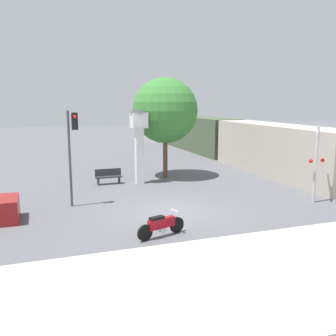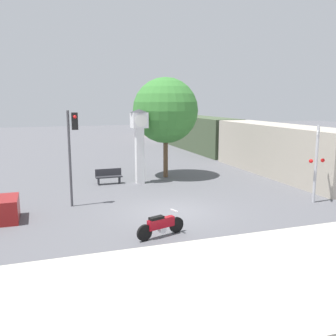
% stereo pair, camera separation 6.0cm
% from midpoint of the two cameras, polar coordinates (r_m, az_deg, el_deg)
% --- Properties ---
extents(ground_plane, '(120.00, 120.00, 0.00)m').
position_cam_midpoint_polar(ground_plane, '(17.28, 0.42, -6.66)').
color(ground_plane, '#56565B').
extents(sidewalk_strip, '(36.00, 6.00, 0.10)m').
position_cam_midpoint_polar(sidewalk_strip, '(11.46, 12.53, -15.79)').
color(sidewalk_strip, '#BCB7A8').
rests_on(sidewalk_strip, ground_plane).
extents(motorcycle, '(2.01, 0.78, 0.92)m').
position_cam_midpoint_polar(motorcycle, '(14.11, -1.16, -8.72)').
color(motorcycle, black).
rests_on(motorcycle, ground_plane).
extents(clock_tower, '(1.10, 1.10, 4.51)m').
position_cam_midpoint_polar(clock_tower, '(22.65, -4.50, 5.08)').
color(clock_tower, white).
rests_on(clock_tower, ground_plane).
extents(freight_train, '(2.80, 39.97, 3.40)m').
position_cam_midpoint_polar(freight_train, '(38.22, 4.71, 5.27)').
color(freight_train, '#ADA393').
rests_on(freight_train, ground_plane).
extents(traffic_light, '(0.50, 0.35, 4.58)m').
position_cam_midpoint_polar(traffic_light, '(18.12, -14.50, 3.93)').
color(traffic_light, '#47474C').
rests_on(traffic_light, ground_plane).
extents(railroad_crossing_signal, '(0.90, 0.82, 3.86)m').
position_cam_midpoint_polar(railroad_crossing_signal, '(19.74, 21.55, 1.02)').
color(railroad_crossing_signal, '#B7B7BC').
rests_on(railroad_crossing_signal, ground_plane).
extents(street_tree, '(4.22, 4.22, 6.49)m').
position_cam_midpoint_polar(street_tree, '(24.37, -0.50, 8.75)').
color(street_tree, brown).
rests_on(street_tree, ground_plane).
extents(bench, '(1.60, 0.44, 0.92)m').
position_cam_midpoint_polar(bench, '(23.04, -9.13, -1.21)').
color(bench, '#2D2D33').
rests_on(bench, ground_plane).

